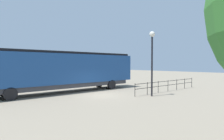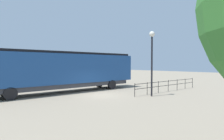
# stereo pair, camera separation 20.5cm
# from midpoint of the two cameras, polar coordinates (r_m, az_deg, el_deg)

# --- Properties ---
(ground_plane) EXTENTS (120.00, 120.00, 0.00)m
(ground_plane) POSITION_cam_midpoint_polar(r_m,az_deg,el_deg) (18.98, -3.38, -7.39)
(ground_plane) COLOR gray
(locomotive) EXTENTS (2.84, 17.27, 4.31)m
(locomotive) POSITION_cam_midpoint_polar(r_m,az_deg,el_deg) (21.37, -12.91, 0.09)
(locomotive) COLOR navy
(locomotive) RESTS_ON ground_plane
(lamp_post) EXTENTS (0.52, 0.52, 6.07)m
(lamp_post) POSITION_cam_midpoint_polar(r_m,az_deg,el_deg) (18.44, 11.45, 5.69)
(lamp_post) COLOR black
(lamp_post) RESTS_ON ground_plane
(platform_fence) EXTENTS (0.05, 10.83, 1.24)m
(platform_fence) POSITION_cam_midpoint_polar(r_m,az_deg,el_deg) (22.24, 15.97, -4.03)
(platform_fence) COLOR black
(platform_fence) RESTS_ON ground_plane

